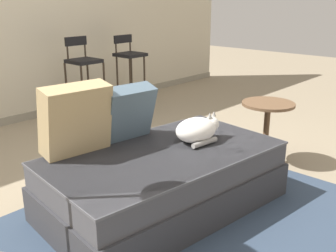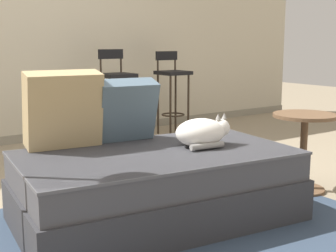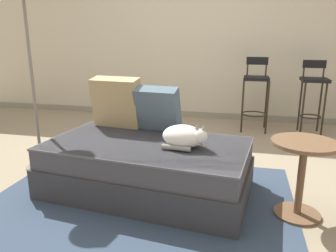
% 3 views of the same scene
% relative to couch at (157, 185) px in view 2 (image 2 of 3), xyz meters
% --- Properties ---
extents(ground_plane, '(16.00, 16.00, 0.00)m').
position_rel_couch_xyz_m(ground_plane, '(0.00, 0.40, -0.21)').
color(ground_plane, gray).
rests_on(ground_plane, ground).
extents(wall_back_panel, '(8.00, 0.10, 2.60)m').
position_rel_couch_xyz_m(wall_back_panel, '(0.00, 2.65, 1.09)').
color(wall_back_panel, beige).
rests_on(wall_back_panel, ground).
extents(wall_baseboard_trim, '(8.00, 0.02, 0.09)m').
position_rel_couch_xyz_m(wall_baseboard_trim, '(0.00, 2.60, -0.17)').
color(wall_baseboard_trim, gray).
rests_on(wall_baseboard_trim, ground).
extents(area_rug, '(2.30, 2.00, 0.01)m').
position_rel_couch_xyz_m(area_rug, '(0.00, -0.30, -0.21)').
color(area_rug, '#334256').
rests_on(area_rug, ground).
extents(couch, '(1.70, 1.08, 0.41)m').
position_rel_couch_xyz_m(couch, '(0.00, 0.00, 0.00)').
color(couch, '#353539').
rests_on(couch, ground).
extents(throw_pillow_corner, '(0.47, 0.28, 0.46)m').
position_rel_couch_xyz_m(throw_pillow_corner, '(-0.40, 0.40, 0.44)').
color(throw_pillow_corner, tan).
rests_on(throw_pillow_corner, couch).
extents(throw_pillow_middle, '(0.40, 0.28, 0.40)m').
position_rel_couch_xyz_m(throw_pillow_middle, '(0.00, 0.35, 0.40)').
color(throw_pillow_middle, '#4C6070').
rests_on(throw_pillow_middle, couch).
extents(cat, '(0.36, 0.28, 0.20)m').
position_rel_couch_xyz_m(cat, '(0.31, -0.04, 0.29)').
color(cat, white).
rests_on(cat, couch).
extents(bar_stool_near_window, '(0.33, 0.33, 0.96)m').
position_rel_couch_xyz_m(bar_stool_near_window, '(0.88, 2.08, 0.34)').
color(bar_stool_near_window, '#2D2319').
rests_on(bar_stool_near_window, ground).
extents(bar_stool_by_doorway, '(0.32, 0.32, 0.94)m').
position_rel_couch_xyz_m(bar_stool_by_doorway, '(1.59, 2.08, 0.36)').
color(bar_stool_by_doorway, '#2D2319').
rests_on(bar_stool_by_doorway, ground).
extents(side_table, '(0.44, 0.44, 0.55)m').
position_rel_couch_xyz_m(side_table, '(1.14, -0.13, 0.15)').
color(side_table, brown).
rests_on(side_table, ground).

